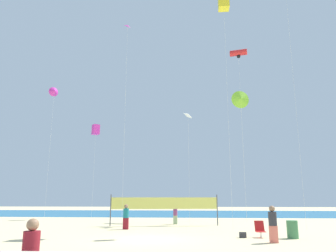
# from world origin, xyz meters

# --- Properties ---
(ground_plane) EXTENTS (120.00, 120.00, 0.00)m
(ground_plane) POSITION_xyz_m (0.00, 0.00, 0.00)
(ground_plane) COLOR beige
(ocean_band) EXTENTS (120.00, 20.00, 0.01)m
(ocean_band) POSITION_xyz_m (0.00, 28.81, 0.00)
(ocean_band) COLOR #1E6B99
(ocean_band) RESTS_ON ground
(beachgoer_plum_shirt) EXTENTS (0.35, 0.35, 1.53)m
(beachgoer_plum_shirt) POSITION_xyz_m (1.08, 10.06, 0.82)
(beachgoer_plum_shirt) COLOR #99B28C
(beachgoer_plum_shirt) RESTS_ON ground
(beachgoer_teal_shirt) EXTENTS (0.39, 0.39, 1.70)m
(beachgoer_teal_shirt) POSITION_xyz_m (-2.16, 5.37, 0.91)
(beachgoer_teal_shirt) COLOR maroon
(beachgoer_teal_shirt) RESTS_ON ground
(beachgoer_charcoal_shirt) EXTENTS (0.41, 0.41, 1.78)m
(beachgoer_charcoal_shirt) POSITION_xyz_m (6.49, -0.90, 0.95)
(beachgoer_charcoal_shirt) COLOR #EA7260
(beachgoer_charcoal_shirt) RESTS_ON ground
(folding_beach_chair) EXTENTS (0.52, 0.65, 0.89)m
(folding_beach_chair) POSITION_xyz_m (6.28, 1.34, 0.47)
(folding_beach_chair) COLOR red
(folding_beach_chair) RESTS_ON ground
(trash_barrel) EXTENTS (0.59, 0.59, 0.94)m
(trash_barrel) POSITION_xyz_m (7.94, 0.94, 0.47)
(trash_barrel) COLOR #3F7F4C
(trash_barrel) RESTS_ON ground
(volleyball_net) EXTENTS (8.45, 1.31, 2.40)m
(volleyball_net) POSITION_xyz_m (0.31, 8.40, 1.64)
(volleyball_net) COLOR #4C4C51
(volleyball_net) RESTS_ON ground
(beach_handbag) EXTENTS (0.38, 0.19, 0.30)m
(beach_handbag) POSITION_xyz_m (5.27, 1.06, 0.15)
(beach_handbag) COLOR #2D2D33
(beach_handbag) RESTS_ON ground
(kite_lime_delta) EXTENTS (1.75, 0.61, 12.22)m
(kite_lime_delta) POSITION_xyz_m (7.28, 12.18, 11.35)
(kite_lime_delta) COLOR silver
(kite_lime_delta) RESTS_ON ground
(kite_red_tube) EXTENTS (2.00, 1.09, 18.56)m
(kite_red_tube) POSITION_xyz_m (7.99, 16.70, 18.17)
(kite_red_tube) COLOR silver
(kite_red_tube) RESTS_ON ground
(kite_magenta_box) EXTENTS (0.98, 0.98, 10.14)m
(kite_magenta_box) POSITION_xyz_m (-8.15, 16.84, 9.57)
(kite_magenta_box) COLOR silver
(kite_magenta_box) RESTS_ON ground
(kite_magenta_diamond) EXTENTS (0.70, 0.70, 16.92)m
(kite_magenta_diamond) POSITION_xyz_m (-2.84, 7.30, 16.13)
(kite_magenta_diamond) COLOR silver
(kite_magenta_diamond) RESTS_ON ground
(kite_yellow_box) EXTENTS (0.85, 0.85, 18.18)m
(kite_yellow_box) POSITION_xyz_m (5.26, 5.51, 17.48)
(kite_yellow_box) COLOR silver
(kite_yellow_box) RESTS_ON ground
(kite_white_diamond) EXTENTS (0.76, 0.77, 9.54)m
(kite_white_diamond) POSITION_xyz_m (2.31, 9.82, 9.21)
(kite_white_diamond) COLOR silver
(kite_white_diamond) RESTS_ON ground
(kite_magenta_delta) EXTENTS (1.06, 1.05, 13.80)m
(kite_magenta_delta) POSITION_xyz_m (-12.07, 14.17, 13.27)
(kite_magenta_delta) COLOR silver
(kite_magenta_delta) RESTS_ON ground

